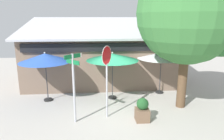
# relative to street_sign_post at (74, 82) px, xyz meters

# --- Properties ---
(ground_plane) EXTENTS (28.00, 28.00, 0.10)m
(ground_plane) POSITION_rel_street_sign_post_xyz_m (1.86, 1.11, -1.78)
(ground_plane) COLOR #ADA8A0
(cafe_building) EXTENTS (9.90, 5.56, 4.24)m
(cafe_building) POSITION_rel_street_sign_post_xyz_m (1.32, 5.87, -0.14)
(cafe_building) COLOR #705B4C
(cafe_building) RESTS_ON ground
(street_sign_post) EXTENTS (0.62, 0.61, 2.84)m
(street_sign_post) POSITION_rel_street_sign_post_xyz_m (0.00, 0.00, 0.00)
(street_sign_post) COLOR #A8AAB2
(street_sign_post) RESTS_ON ground
(stop_sign) EXTENTS (0.42, 0.69, 3.09)m
(stop_sign) POSITION_rel_street_sign_post_xyz_m (1.33, 0.35, 0.44)
(stop_sign) COLOR #A8AAB2
(stop_sign) RESTS_ON ground
(patio_umbrella_royal_blue_left) EXTENTS (2.56, 2.56, 2.54)m
(patio_umbrella_royal_blue_left) POSITION_rel_street_sign_post_xyz_m (-1.62, 2.45, 0.52)
(patio_umbrella_royal_blue_left) COLOR black
(patio_umbrella_royal_blue_left) RESTS_ON ground
(patio_umbrella_forest_green_center) EXTENTS (2.68, 2.68, 2.49)m
(patio_umbrella_forest_green_center) POSITION_rel_street_sign_post_xyz_m (1.73, 2.51, 0.50)
(patio_umbrella_forest_green_center) COLOR black
(patio_umbrella_forest_green_center) RESTS_ON ground
(patio_umbrella_ivory_right) EXTENTS (2.64, 2.64, 2.38)m
(patio_umbrella_ivory_right) POSITION_rel_street_sign_post_xyz_m (4.49, 3.11, 0.42)
(patio_umbrella_ivory_right) COLOR black
(patio_umbrella_ivory_right) RESTS_ON ground
(shade_tree) EXTENTS (4.88, 4.51, 6.63)m
(shade_tree) POSITION_rel_street_sign_post_xyz_m (5.16, 1.05, 2.56)
(shade_tree) COLOR brown
(shade_tree) RESTS_ON ground
(sidewalk_planter) EXTENTS (0.55, 0.55, 0.99)m
(sidewalk_planter) POSITION_rel_street_sign_post_xyz_m (2.76, -0.12, -1.26)
(sidewalk_planter) COLOR brown
(sidewalk_planter) RESTS_ON ground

